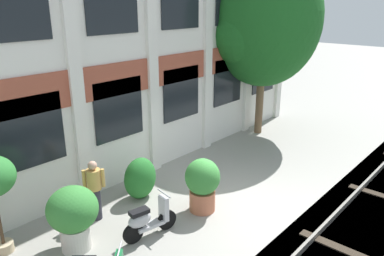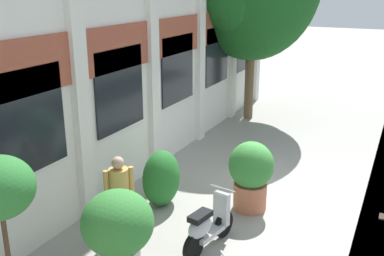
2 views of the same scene
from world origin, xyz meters
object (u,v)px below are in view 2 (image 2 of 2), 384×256
Objects in this scene: potted_plant_stone_basin at (118,229)px; topiary_hedge at (161,178)px; potted_plant_glazed_jar at (251,173)px; resident_by_doorway at (120,196)px; scooter_near_curb at (207,226)px.

topiary_hedge is (2.41, 0.64, -0.28)m from potted_plant_stone_basin.
potted_plant_glazed_jar is 2.66m from resident_by_doorway.
potted_plant_glazed_jar is 1.80m from topiary_hedge.
resident_by_doorway reaches higher than scooter_near_curb.
scooter_near_curb is 0.89× the size of resident_by_doorway.
resident_by_doorway is 1.34× the size of topiary_hedge.
resident_by_doorway is (-0.34, 1.52, 0.39)m from scooter_near_curb.
potted_plant_glazed_jar reaches higher than scooter_near_curb.
resident_by_doorway is at bearing 113.21° from scooter_near_curb.
potted_plant_stone_basin is (-3.03, 1.03, 0.08)m from potted_plant_glazed_jar.
topiary_hedge is (1.09, 1.50, 0.14)m from scooter_near_curb.
potted_plant_stone_basin is at bearing 161.15° from potted_plant_glazed_jar.
scooter_near_curb is at bearing 52.38° from resident_by_doorway.
topiary_hedge is at bearing 129.37° from resident_by_doorway.
scooter_near_curb is 1.19× the size of topiary_hedge.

